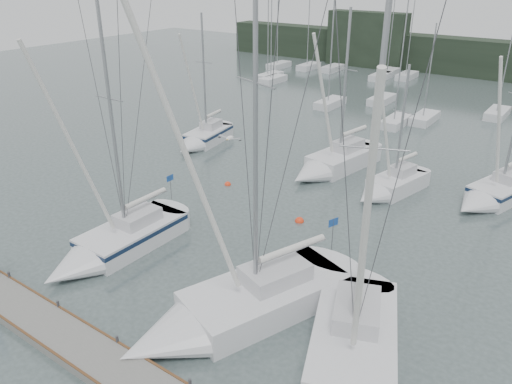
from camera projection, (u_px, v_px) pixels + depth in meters
ground at (218, 316)px, 22.52m from camera, size 160.00×160.00×0.00m
dock at (134, 382)px, 18.73m from camera, size 24.00×2.00×0.40m
far_treeline at (509, 61)px, 67.36m from camera, size 90.00×4.00×5.00m
far_building_left at (367, 39)px, 75.80m from camera, size 12.00×3.00×8.00m
mast_forest at (437, 92)px, 59.61m from camera, size 59.49×27.34×14.49m
sailboat_near_left at (109, 247)px, 26.86m from camera, size 2.95×9.06×14.30m
sailboat_near_center at (221, 315)px, 21.65m from camera, size 7.00×11.20×17.86m
sailboat_near_right at (350, 377)px, 18.39m from camera, size 6.62×10.37×15.27m
sailboat_mid_a at (202, 139)px, 43.45m from camera, size 3.38×7.07×11.70m
sailboat_mid_b at (330, 165)px, 37.75m from camera, size 4.19×9.04×12.69m
sailboat_mid_c at (387, 188)px, 34.08m from camera, size 3.62×6.57×9.46m
sailboat_mid_d at (493, 195)px, 32.98m from camera, size 4.72×8.13×11.91m
buoy_a at (299, 221)px, 30.79m from camera, size 0.56×0.56×0.56m
buoy_c at (228, 185)px, 35.90m from camera, size 0.47×0.47×0.47m
seagull at (230, 138)px, 21.44m from camera, size 1.03×0.48×0.20m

